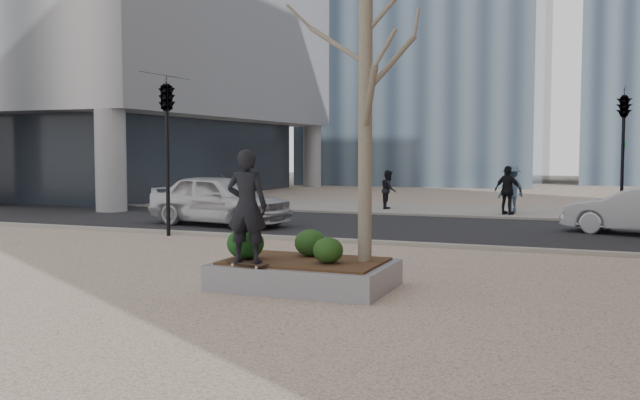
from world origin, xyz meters
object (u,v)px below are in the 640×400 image
at_px(skateboarder, 247,206).
at_px(planter, 305,275).
at_px(skateboard, 247,265).
at_px(police_car, 219,200).

bearing_deg(skateboarder, planter, -136.54).
bearing_deg(skateboard, skateboarder, -50.30).
relative_size(planter, skateboarder, 1.57).
bearing_deg(planter, police_car, 127.41).
distance_m(skateboard, skateboarder, 0.99).
bearing_deg(skateboarder, skateboard, -69.82).
relative_size(planter, skateboard, 3.85).
xyz_separation_m(skateboard, police_car, (-5.79, 9.32, 0.35)).
xyz_separation_m(planter, skateboarder, (-0.70, -0.83, 1.25)).
bearing_deg(skateboard, planter, 62.98).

